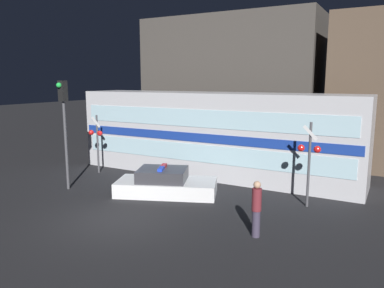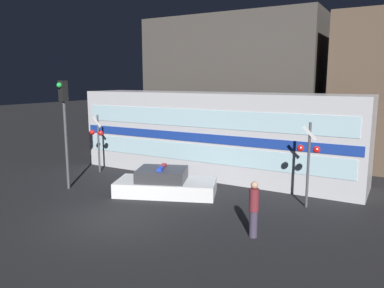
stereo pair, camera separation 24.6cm
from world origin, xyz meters
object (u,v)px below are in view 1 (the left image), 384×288
(traffic_light_corner, at_px, (64,112))
(train, at_px, (213,134))
(police_car, at_px, (165,184))
(pedestrian, at_px, (256,208))
(crossing_signal_near, at_px, (309,155))

(traffic_light_corner, bearing_deg, train, 50.38)
(police_car, xyz_separation_m, pedestrian, (4.92, -2.37, 0.47))
(pedestrian, bearing_deg, crossing_signal_near, 77.58)
(train, relative_size, traffic_light_corner, 3.04)
(crossing_signal_near, relative_size, traffic_light_corner, 0.68)
(train, distance_m, traffic_light_corner, 7.39)
(police_car, height_order, pedestrian, pedestrian)
(pedestrian, distance_m, traffic_light_corner, 9.64)
(crossing_signal_near, distance_m, traffic_light_corner, 10.51)
(train, height_order, crossing_signal_near, train)
(police_car, relative_size, crossing_signal_near, 1.40)
(train, height_order, pedestrian, train)
(pedestrian, relative_size, crossing_signal_near, 0.55)
(train, bearing_deg, crossing_signal_near, -27.86)
(pedestrian, height_order, traffic_light_corner, traffic_light_corner)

